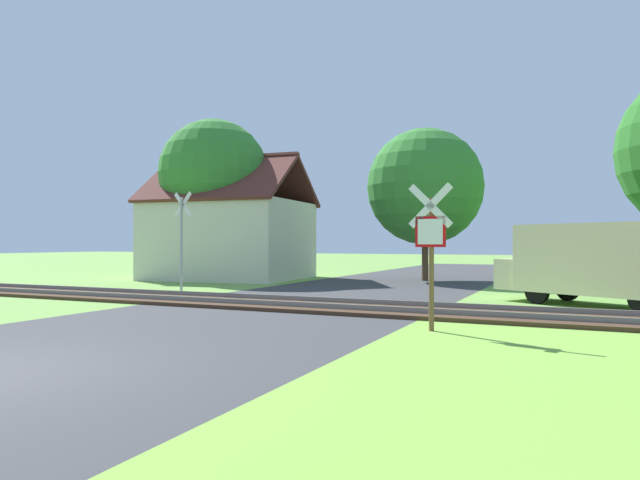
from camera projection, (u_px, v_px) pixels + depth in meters
name	position (u px, v px, depth m)	size (l,w,h in m)	color
road_asphalt	(90.00, 349.00, 9.16)	(7.84, 80.00, 0.01)	#38383A
rail_track	(288.00, 304.00, 15.37)	(60.00, 2.60, 0.22)	#422D1E
stop_sign_near	(431.00, 244.00, 11.07)	(0.88, 0.15, 2.88)	brown
crossing_sign_far	(182.00, 235.00, 19.48)	(0.86, 0.21, 3.47)	#9E9EA5
house	(231.00, 237.00, 27.47)	(7.58, 6.98, 5.94)	beige
tree_center	(425.00, 187.00, 25.83)	(5.26, 5.26, 6.91)	#513823
tree_left	(214.00, 174.00, 27.17)	(5.20, 5.20, 7.60)	#513823
mail_truck	(595.00, 261.00, 15.48)	(5.18, 4.02, 2.24)	beige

